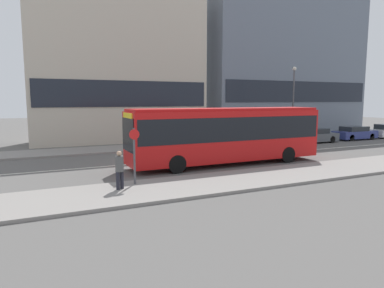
{
  "coord_description": "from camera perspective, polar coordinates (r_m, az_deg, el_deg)",
  "views": [
    {
      "loc": [
        -6.55,
        -19.37,
        3.75
      ],
      "look_at": [
        1.55,
        -2.02,
        1.27
      ],
      "focal_mm": 32.0,
      "sensor_mm": 36.0,
      "label": 1
    }
  ],
  "objects": [
    {
      "name": "ground_plane",
      "position": [
        20.79,
        -6.24,
        -3.07
      ],
      "size": [
        120.0,
        120.0,
        0.0
      ],
      "primitive_type": "plane",
      "color": "#595654"
    },
    {
      "name": "sidewalk_near",
      "position": [
        15.12,
        1.47,
        -6.74
      ],
      "size": [
        44.0,
        3.5,
        0.13
      ],
      "color": "gray",
      "rests_on": "ground_plane"
    },
    {
      "name": "sidewalk_far",
      "position": [
        26.7,
        -10.57,
        -0.7
      ],
      "size": [
        44.0,
        3.5,
        0.13
      ],
      "color": "gray",
      "rests_on": "ground_plane"
    },
    {
      "name": "lane_centerline",
      "position": [
        20.79,
        -6.24,
        -3.06
      ],
      "size": [
        41.8,
        0.16,
        0.01
      ],
      "color": "silver",
      "rests_on": "ground_plane"
    },
    {
      "name": "apartment_block_left_tower",
      "position": [
        32.26,
        -12.1,
        14.33
      ],
      "size": [
        15.34,
        4.66,
        15.52
      ],
      "color": "beige",
      "rests_on": "ground_plane"
    },
    {
      "name": "apartment_block_right_tower",
      "position": [
        41.78,
        14.99,
        13.53
      ],
      "size": [
        19.7,
        6.24,
        16.85
      ],
      "color": "slate",
      "rests_on": "ground_plane"
    },
    {
      "name": "city_bus",
      "position": [
        19.95,
        5.79,
        1.98
      ],
      "size": [
        11.65,
        2.47,
        3.29
      ],
      "rotation": [
        0.0,
        0.0,
        0.02
      ],
      "color": "red",
      "rests_on": "ground_plane"
    },
    {
      "name": "parked_car_0",
      "position": [
        32.06,
        19.67,
        1.31
      ],
      "size": [
        4.15,
        1.83,
        1.26
      ],
      "color": "#4C5156",
      "rests_on": "ground_plane"
    },
    {
      "name": "parked_car_1",
      "position": [
        35.97,
        25.48,
        1.63
      ],
      "size": [
        4.33,
        1.7,
        1.27
      ],
      "color": "navy",
      "rests_on": "ground_plane"
    },
    {
      "name": "pedestrian_near_stop",
      "position": [
        14.2,
        -11.98,
        -3.88
      ],
      "size": [
        0.34,
        0.34,
        1.58
      ],
      "rotation": [
        0.0,
        0.0,
        0.42
      ],
      "color": "#23232D",
      "rests_on": "sidewalk_near"
    },
    {
      "name": "bus_stop_sign",
      "position": [
        14.86,
        -9.58,
        -1.21
      ],
      "size": [
        0.44,
        0.12,
        2.43
      ],
      "color": "#4C4C51",
      "rests_on": "sidewalk_near"
    },
    {
      "name": "street_lamp",
      "position": [
        32.75,
        16.55,
        7.82
      ],
      "size": [
        0.36,
        0.36,
        6.6
      ],
      "color": "#4C4C51",
      "rests_on": "sidewalk_far"
    }
  ]
}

